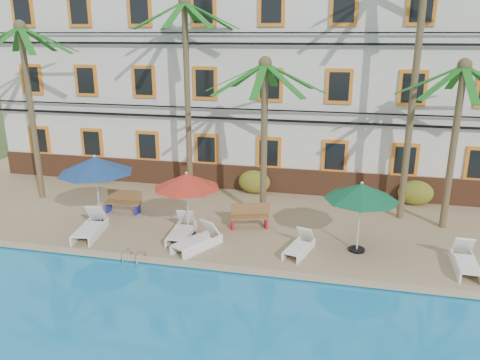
% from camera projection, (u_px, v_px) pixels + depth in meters
% --- Properties ---
extents(ground, '(100.00, 100.00, 0.00)m').
position_uv_depth(ground, '(192.00, 259.00, 16.11)').
color(ground, '#384C23').
rests_on(ground, ground).
extents(pool_deck, '(30.00, 12.00, 0.25)m').
position_uv_depth(pool_deck, '(227.00, 206.00, 20.73)').
color(pool_deck, tan).
rests_on(pool_deck, ground).
extents(pool_coping, '(30.00, 0.35, 0.06)m').
position_uv_depth(pool_coping, '(183.00, 263.00, 15.19)').
color(pool_coping, tan).
rests_on(pool_coping, pool_deck).
extents(hotel_building, '(25.40, 6.44, 10.22)m').
position_uv_depth(hotel_building, '(251.00, 76.00, 23.79)').
color(hotel_building, silver).
rests_on(hotel_building, pool_deck).
extents(palm_a, '(4.53, 4.53, 7.71)m').
position_uv_depth(palm_a, '(28.00, 87.00, 19.93)').
color(palm_a, brown).
rests_on(palm_a, pool_deck).
extents(palm_b, '(4.53, 4.53, 8.66)m').
position_uv_depth(palm_b, '(187.00, 74.00, 19.79)').
color(palm_b, brown).
rests_on(palm_b, pool_deck).
extents(palm_c, '(4.53, 4.53, 6.39)m').
position_uv_depth(palm_c, '(264.00, 115.00, 17.72)').
color(palm_c, brown).
rests_on(palm_c, pool_deck).
extents(palm_d, '(4.53, 4.53, 10.33)m').
position_uv_depth(palm_d, '(418.00, 54.00, 17.11)').
color(palm_d, brown).
rests_on(palm_d, pool_deck).
extents(palm_e, '(4.53, 4.53, 6.36)m').
position_uv_depth(palm_e, '(457.00, 120.00, 16.89)').
color(palm_e, brown).
rests_on(palm_e, pool_deck).
extents(shrub_left, '(1.50, 0.90, 1.10)m').
position_uv_depth(shrub_left, '(98.00, 171.00, 23.51)').
color(shrub_left, '#265217').
rests_on(shrub_left, pool_deck).
extents(shrub_mid, '(1.50, 0.90, 1.10)m').
position_uv_depth(shrub_mid, '(254.00, 182.00, 21.82)').
color(shrub_mid, '#265217').
rests_on(shrub_mid, pool_deck).
extents(shrub_right, '(1.50, 0.90, 1.10)m').
position_uv_depth(shrub_right, '(416.00, 193.00, 20.31)').
color(shrub_right, '#265217').
rests_on(shrub_right, pool_deck).
extents(umbrella_blue, '(2.83, 2.83, 2.83)m').
position_uv_depth(umbrella_blue, '(95.00, 165.00, 17.61)').
color(umbrella_blue, black).
rests_on(umbrella_blue, pool_deck).
extents(umbrella_red, '(2.45, 2.45, 2.45)m').
position_uv_depth(umbrella_red, '(187.00, 181.00, 16.80)').
color(umbrella_red, black).
rests_on(umbrella_red, pool_deck).
extents(umbrella_green, '(2.51, 2.51, 2.51)m').
position_uv_depth(umbrella_green, '(361.00, 192.00, 15.51)').
color(umbrella_green, black).
rests_on(umbrella_green, pool_deck).
extents(lounger_b, '(1.03, 2.12, 0.96)m').
position_uv_depth(lounger_b, '(90.00, 227.00, 17.34)').
color(lounger_b, white).
rests_on(lounger_b, pool_deck).
extents(lounger_c, '(0.80, 1.95, 0.90)m').
position_uv_depth(lounger_c, '(182.00, 230.00, 17.10)').
color(lounger_c, white).
rests_on(lounger_c, pool_deck).
extents(lounger_d, '(1.50, 2.02, 0.91)m').
position_uv_depth(lounger_d, '(198.00, 240.00, 16.26)').
color(lounger_d, white).
rests_on(lounger_d, pool_deck).
extents(lounger_e, '(1.02, 1.75, 0.78)m').
position_uv_depth(lounger_e, '(299.00, 246.00, 15.93)').
color(lounger_e, white).
rests_on(lounger_e, pool_deck).
extents(lounger_f, '(0.73, 1.92, 0.90)m').
position_uv_depth(lounger_f, '(466.00, 261.00, 14.77)').
color(lounger_f, white).
rests_on(lounger_f, pool_deck).
extents(bench_left, '(1.51, 0.49, 0.93)m').
position_uv_depth(bench_left, '(123.00, 201.00, 19.51)').
color(bench_left, olive).
rests_on(bench_left, pool_deck).
extents(bench_right, '(1.57, 0.91, 0.93)m').
position_uv_depth(bench_right, '(249.00, 216.00, 17.99)').
color(bench_right, olive).
rests_on(bench_right, pool_deck).
extents(pool_ladder, '(0.54, 0.74, 0.74)m').
position_uv_depth(pool_ladder, '(134.00, 260.00, 15.45)').
color(pool_ladder, silver).
rests_on(pool_ladder, ground).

